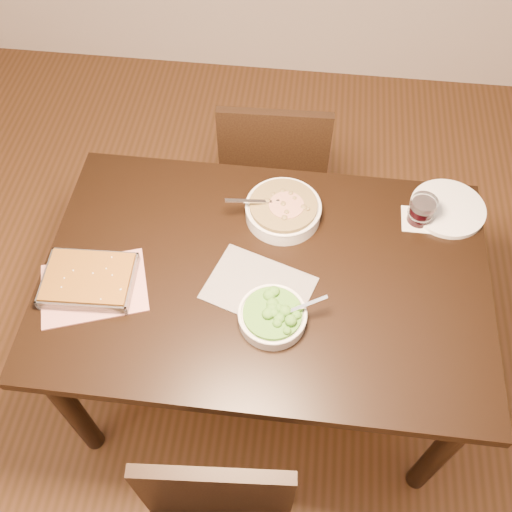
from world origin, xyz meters
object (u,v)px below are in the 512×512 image
stew_bowl (283,210)px  broccoli_bowl (272,316)px  chair_far (274,167)px  table (265,289)px  wine_tumbler (422,210)px  dinner_plate (448,208)px  baking_dish (89,280)px

stew_bowl → broccoli_bowl: size_ratio=1.23×
broccoli_bowl → chair_far: chair_far is taller
table → broccoli_bowl: broccoli_bowl is taller
wine_tumbler → dinner_plate: (0.10, 0.06, -0.04)m
table → wine_tumbler: size_ratio=14.52×
stew_bowl → dinner_plate: (0.55, 0.09, -0.03)m
wine_tumbler → chair_far: chair_far is taller
wine_tumbler → table: bearing=-150.7°
stew_bowl → wine_tumbler: 0.45m
stew_bowl → baking_dish: (-0.57, -0.34, -0.01)m
stew_bowl → wine_tumbler: (0.45, 0.04, 0.02)m
wine_tumbler → dinner_plate: size_ratio=0.38×
broccoli_bowl → wine_tumbler: 0.62m
stew_bowl → chair_far: chair_far is taller
stew_bowl → broccoli_bowl: (0.00, -0.40, -0.01)m
broccoli_bowl → wine_tumbler: bearing=44.2°
table → stew_bowl: size_ratio=5.07×
table → dinner_plate: dinner_plate is taller
baking_dish → chair_far: (0.50, 0.80, -0.28)m
table → wine_tumbler: bearing=29.3°
stew_bowl → chair_far: (-0.07, 0.46, -0.29)m
table → dinner_plate: (0.58, 0.33, 0.10)m
table → dinner_plate: bearing=29.3°
broccoli_bowl → chair_far: bearing=94.9°
dinner_plate → wine_tumbler: bearing=-150.9°
table → chair_far: (-0.04, 0.69, -0.16)m
table → dinner_plate: 0.68m
table → stew_bowl: bearing=81.9°
dinner_plate → stew_bowl: bearing=-170.5°
stew_bowl → dinner_plate: 0.56m
table → baking_dish: (-0.53, -0.10, 0.12)m
broccoli_bowl → chair_far: size_ratio=0.25×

